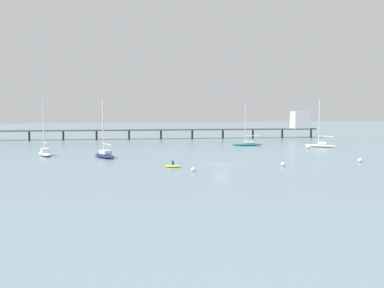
# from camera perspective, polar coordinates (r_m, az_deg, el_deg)

# --- Properties ---
(ground_plane) EXTENTS (400.00, 400.00, 0.00)m
(ground_plane) POSITION_cam_1_polar(r_m,az_deg,el_deg) (68.57, 3.80, -2.54)
(ground_plane) COLOR slate
(pier) EXTENTS (88.03, 10.13, 7.44)m
(pier) POSITION_cam_1_polar(r_m,az_deg,el_deg) (128.02, 5.17, 2.40)
(pier) COLOR #4C4C51
(pier) RESTS_ON ground_plane
(sailboat_navy) EXTENTS (4.26, 7.23, 9.95)m
(sailboat_navy) POSITION_cam_1_polar(r_m,az_deg,el_deg) (78.96, -10.82, -1.23)
(sailboat_navy) COLOR navy
(sailboat_navy) RESTS_ON ground_plane
(sailboat_white) EXTENTS (3.35, 7.25, 9.95)m
(sailboat_white) POSITION_cam_1_polar(r_m,az_deg,el_deg) (84.99, -17.82, -0.96)
(sailboat_white) COLOR white
(sailboat_white) RESTS_ON ground_plane
(sailboat_teal) EXTENTS (7.02, 3.56, 9.60)m
(sailboat_teal) POSITION_cam_1_polar(r_m,az_deg,el_deg) (103.12, 6.86, 0.13)
(sailboat_teal) COLOR #1E727A
(sailboat_teal) RESTS_ON ground_plane
(sailboat_cream) EXTENTS (5.85, 5.91, 10.27)m
(sailboat_cream) POSITION_cam_1_polar(r_m,az_deg,el_deg) (102.17, 15.70, -0.01)
(sailboat_cream) COLOR beige
(sailboat_cream) RESTS_ON ground_plane
(dinghy_yellow) EXTENTS (2.55, 1.89, 1.14)m
(dinghy_yellow) POSITION_cam_1_polar(r_m,az_deg,el_deg) (65.02, -2.40, -2.73)
(dinghy_yellow) COLOR yellow
(dinghy_yellow) RESTS_ON ground_plane
(mooring_buoy_inner) EXTENTS (0.62, 0.62, 0.62)m
(mooring_buoy_inner) POSITION_cam_1_polar(r_m,az_deg,el_deg) (67.39, 11.25, -2.48)
(mooring_buoy_inner) COLOR silver
(mooring_buoy_inner) RESTS_ON ground_plane
(mooring_buoy_near) EXTENTS (0.53, 0.53, 0.53)m
(mooring_buoy_near) POSITION_cam_1_polar(r_m,az_deg,el_deg) (60.83, 0.15, -3.18)
(mooring_buoy_near) COLOR silver
(mooring_buoy_near) RESTS_ON ground_plane
(mooring_buoy_outer) EXTENTS (0.64, 0.64, 0.64)m
(mooring_buoy_outer) POSITION_cam_1_polar(r_m,az_deg,el_deg) (75.58, 20.16, -1.91)
(mooring_buoy_outer) COLOR silver
(mooring_buoy_outer) RESTS_ON ground_plane
(mooring_buoy_mid) EXTENTS (0.83, 0.83, 0.83)m
(mooring_buoy_mid) POSITION_cam_1_polar(r_m,az_deg,el_deg) (97.49, 14.26, -0.34)
(mooring_buoy_mid) COLOR silver
(mooring_buoy_mid) RESTS_ON ground_plane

